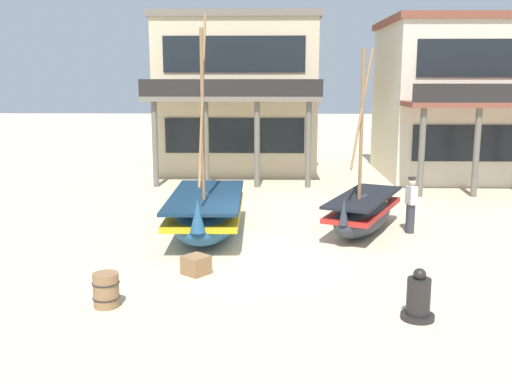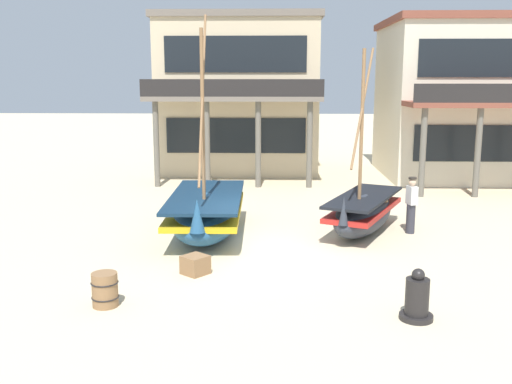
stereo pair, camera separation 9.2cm
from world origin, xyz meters
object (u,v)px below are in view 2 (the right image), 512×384
fishing_boat_near_left (363,212)px  capstan_winch (417,299)px  fisherman_by_hull (411,206)px  harbor_building_main (239,94)px  fishing_boat_centre_large (206,213)px  harbor_building_annex (466,99)px  wooden_barrel (105,290)px  cargo_crate (195,265)px

fishing_boat_near_left → capstan_winch: 6.39m
fisherman_by_hull → harbor_building_main: harbor_building_main is taller
fishing_boat_centre_large → harbor_building_annex: 15.72m
fisherman_by_hull → wooden_barrel: 9.53m
fishing_boat_centre_large → fisherman_by_hull: size_ratio=3.74×
capstan_winch → cargo_crate: size_ratio=1.90×
capstan_winch → wooden_barrel: size_ratio=1.45×
fishing_boat_centre_large → harbor_building_main: size_ratio=0.76×
cargo_crate → harbor_building_main: harbor_building_main is taller
fishing_boat_near_left → wooden_barrel: bearing=-135.6°
wooden_barrel → cargo_crate: 2.57m
capstan_winch → cargo_crate: 5.22m
fishing_boat_centre_large → harbor_building_main: 13.04m
fishing_boat_centre_large → cargo_crate: size_ratio=11.83×
capstan_winch → harbor_building_main: harbor_building_main is taller
harbor_building_main → fisherman_by_hull: bearing=-64.6°
fishing_boat_near_left → harbor_building_main: (-4.40, 12.21, 3.10)m
capstan_winch → harbor_building_main: bearing=103.6°
harbor_building_main → harbor_building_annex: (10.56, -1.60, -0.16)m
fishing_boat_centre_large → capstan_winch: size_ratio=6.22×
fishing_boat_near_left → wooden_barrel: 8.47m
fisherman_by_hull → harbor_building_annex: 11.94m
fishing_boat_near_left → wooden_barrel: size_ratio=7.70×
fishing_boat_centre_large → wooden_barrel: fishing_boat_centre_large is taller
wooden_barrel → harbor_building_annex: 20.80m
cargo_crate → wooden_barrel: bearing=-127.3°
cargo_crate → harbor_building_main: bearing=89.7°
wooden_barrel → harbor_building_annex: size_ratio=0.08×
fishing_boat_near_left → harbor_building_annex: harbor_building_annex is taller
capstan_winch → cargo_crate: capstan_winch is taller
fishing_boat_centre_large → cargo_crate: bearing=-87.9°
harbor_building_main → cargo_crate: bearing=-90.3°
capstan_winch → fishing_boat_centre_large: bearing=128.5°
fishing_boat_near_left → cargo_crate: 5.95m
fisherman_by_hull → harbor_building_annex: size_ratio=0.19×
fishing_boat_centre_large → capstan_winch: 7.56m
fishing_boat_near_left → harbor_building_main: harbor_building_main is taller
fishing_boat_centre_large → fisherman_by_hull: fishing_boat_centre_large is taller
fisherman_by_hull → cargo_crate: 7.09m
fishing_boat_centre_large → capstan_winch: fishing_boat_centre_large is taller
harbor_building_main → harbor_building_annex: bearing=-8.6°
fisherman_by_hull → fishing_boat_centre_large: bearing=-175.5°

